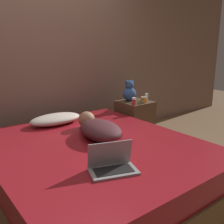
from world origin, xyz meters
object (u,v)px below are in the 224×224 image
Objects in this scene: bottle_orange at (145,100)px; bottle_red at (134,102)px; bottle_amber at (143,99)px; pillow at (55,119)px; bottle_green at (134,100)px; person_lying at (99,128)px; teddy_bear at (129,92)px; laptop at (112,164)px; bottle_clear at (147,98)px.

bottle_orange is 0.90× the size of bottle_red.
bottle_amber is (0.07, 0.12, -0.01)m from bottle_orange.
pillow is 6.92× the size of bottle_orange.
pillow is 1.09m from bottle_green.
person_lying is 2.58× the size of teddy_bear.
laptop is (-0.18, -1.28, -0.01)m from pillow.
pillow is at bearing 173.07° from bottle_clear.
person_lying is 1.22m from bottle_clear.
teddy_bear is at bearing 1.35° from pillow.
bottle_orange reaches higher than bottle_amber.
bottle_red is 0.87× the size of bottle_clear.
bottle_clear is (1.27, -0.15, 0.11)m from pillow.
teddy_bear reaches higher than bottle_amber.
laptop is at bearing -140.58° from bottle_amber.
bottle_orange is 1.14× the size of bottle_green.
bottle_clear is 1.91× the size of bottle_amber.
bottle_clear is (1.46, 1.12, 0.12)m from laptop.
person_lying reaches higher than pillow.
bottle_green is 0.79× the size of bottle_red.
teddy_bear is 3.34× the size of bottle_orange.
person_lying is at bearing -151.12° from bottle_green.
bottle_orange is 0.78× the size of bottle_clear.
person_lying is at bearing -76.33° from pillow.
person_lying is at bearing -157.12° from bottle_clear.
teddy_bear is at bearing 64.03° from laptop.
bottle_green is 0.69× the size of bottle_clear.
bottle_orange is 1.49× the size of bottle_amber.
bottle_clear reaches higher than bottle_orange.
bottle_clear is at bearing -6.93° from pillow.
teddy_bear is 3.00× the size of bottle_red.
bottle_clear is at bearing 56.71° from laptop.
laptop is at bearing -142.12° from bottle_orange.
bottle_green is at bearing -107.92° from teddy_bear.
bottle_orange reaches higher than bottle_green.
teddy_bear reaches higher than bottle_red.
laptop is 5.04× the size of bottle_green.
pillow is 1.27m from bottle_amber.
bottle_green is 0.19m from bottle_amber.
teddy_bear is at bearing 140.43° from bottle_amber.
laptop reaches higher than pillow.
bottle_orange reaches higher than pillow.
bottle_green is at bearing 61.71° from laptop.
bottle_amber is at bearing 36.22° from person_lying.
teddy_bear is 0.21m from bottle_amber.
teddy_bear is 3.81× the size of bottle_green.
pillow is 6.21× the size of bottle_red.
bottle_green is (-0.05, -0.14, -0.09)m from teddy_bear.
bottle_clear reaches higher than bottle_amber.
laptop is 1.32× the size of teddy_bear.
bottle_clear is at bearing -10.60° from bottle_green.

